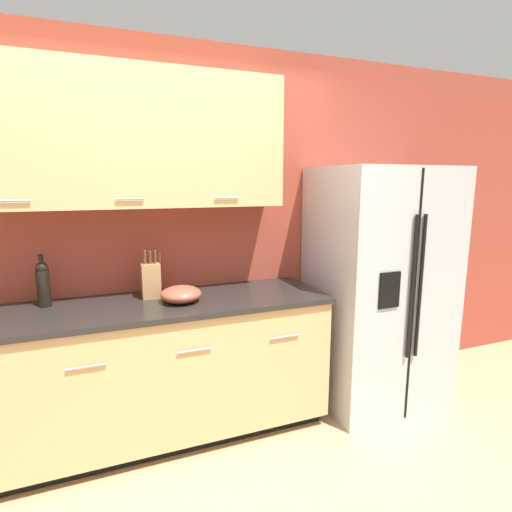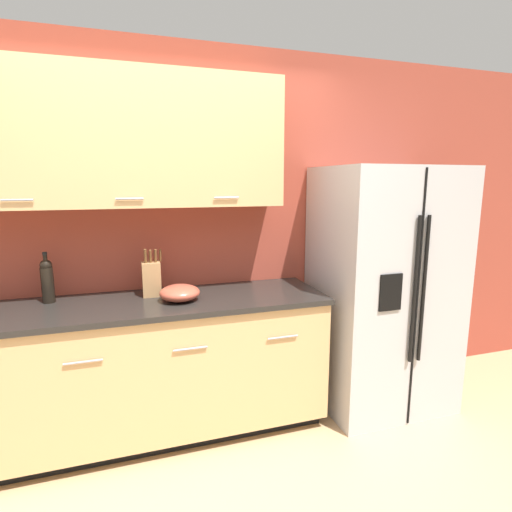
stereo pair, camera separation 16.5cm
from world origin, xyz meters
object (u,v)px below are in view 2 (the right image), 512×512
Objects in this scene: refrigerator at (382,288)px; mixing_bowl at (180,293)px; wine_bottle at (47,280)px; knife_block at (151,278)px.

mixing_bowl is at bearing 179.44° from refrigerator.
refrigerator is 1.50m from mixing_bowl.
wine_bottle is (-2.28, 0.22, 0.18)m from refrigerator.
wine_bottle is 0.82m from mixing_bowl.
refrigerator is at bearing -0.56° from mixing_bowl.
knife_block reaches higher than mixing_bowl.
refrigerator is 5.55× the size of wine_bottle.
knife_block is 0.63m from wine_bottle.
mixing_bowl is (0.79, -0.21, -0.09)m from wine_bottle.
refrigerator is 6.98× the size of mixing_bowl.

